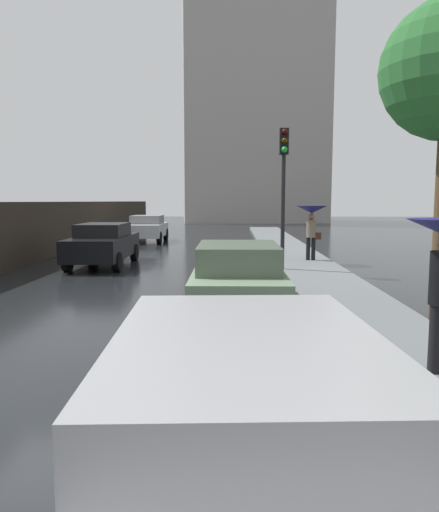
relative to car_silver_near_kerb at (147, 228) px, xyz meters
name	(u,v)px	position (x,y,z in m)	size (l,w,h in m)	color
ground	(63,334)	(1.82, -17.67, -0.75)	(120.00, 120.00, 0.00)	black
sidewalk_strip	(375,332)	(6.92, -17.67, -0.68)	(2.20, 60.00, 0.14)	slate
car_silver_near_kerb	(147,228)	(0.00, 0.00, 0.00)	(1.88, 3.83, 1.42)	#B2B5BA
car_black_mid_road	(103,244)	(0.21, -9.34, 0.00)	(1.83, 4.32, 1.43)	black
car_white_far_ahead	(244,429)	(4.72, -22.36, 0.00)	(2.01, 4.32, 1.42)	silver
car_green_behind_camera	(238,278)	(4.72, -16.39, -0.01)	(1.77, 3.83, 1.39)	slate
pedestrian_with_umbrella_near	(312,216)	(7.30, -8.73, 0.92)	(1.06, 1.06, 1.88)	black
traffic_light	(284,172)	(6.09, -10.97, 2.28)	(0.26, 0.39, 4.15)	black
distant_tower	(253,74)	(6.46, 25.18, 14.34)	(15.15, 10.42, 30.18)	#9E9993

